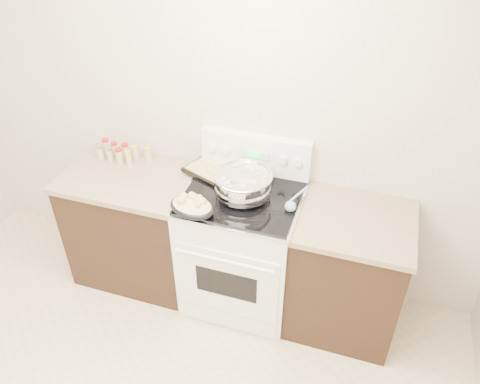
% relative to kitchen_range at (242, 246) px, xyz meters
% --- Properties ---
extents(room_shell, '(4.10, 3.60, 2.75)m').
position_rel_kitchen_range_xyz_m(room_shell, '(-0.35, -1.42, 1.21)').
color(room_shell, beige).
rests_on(room_shell, ground).
extents(counter_left, '(0.93, 0.67, 0.92)m').
position_rel_kitchen_range_xyz_m(counter_left, '(-0.83, 0.01, -0.03)').
color(counter_left, black).
rests_on(counter_left, ground).
extents(counter_right, '(0.73, 0.67, 0.92)m').
position_rel_kitchen_range_xyz_m(counter_right, '(0.73, 0.01, -0.03)').
color(counter_right, black).
rests_on(counter_right, ground).
extents(kitchen_range, '(0.78, 0.73, 1.22)m').
position_rel_kitchen_range_xyz_m(kitchen_range, '(0.00, 0.00, 0.00)').
color(kitchen_range, white).
rests_on(kitchen_range, ground).
extents(mixing_bowl, '(0.39, 0.39, 0.22)m').
position_rel_kitchen_range_xyz_m(mixing_bowl, '(0.01, -0.02, 0.54)').
color(mixing_bowl, silver).
rests_on(mixing_bowl, kitchen_range).
extents(roasting_pan, '(0.34, 0.28, 0.12)m').
position_rel_kitchen_range_xyz_m(roasting_pan, '(-0.24, -0.27, 0.50)').
color(roasting_pan, black).
rests_on(roasting_pan, kitchen_range).
extents(baking_sheet, '(0.49, 0.42, 0.06)m').
position_rel_kitchen_range_xyz_m(baking_sheet, '(-0.24, 0.18, 0.47)').
color(baking_sheet, black).
rests_on(baking_sheet, kitchen_range).
extents(wooden_spoon, '(0.16, 0.22, 0.04)m').
position_rel_kitchen_range_xyz_m(wooden_spoon, '(-0.01, -0.05, 0.46)').
color(wooden_spoon, '#9E8148').
rests_on(wooden_spoon, kitchen_range).
extents(blue_ladle, '(0.09, 0.26, 0.09)m').
position_rel_kitchen_range_xyz_m(blue_ladle, '(0.33, -0.05, 0.48)').
color(blue_ladle, '#79A3B5').
rests_on(blue_ladle, kitchen_range).
extents(spice_jars, '(0.39, 0.15, 0.13)m').
position_rel_kitchen_range_xyz_m(spice_jars, '(-0.98, 0.17, 0.49)').
color(spice_jars, '#BFB28C').
rests_on(spice_jars, counter_left).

